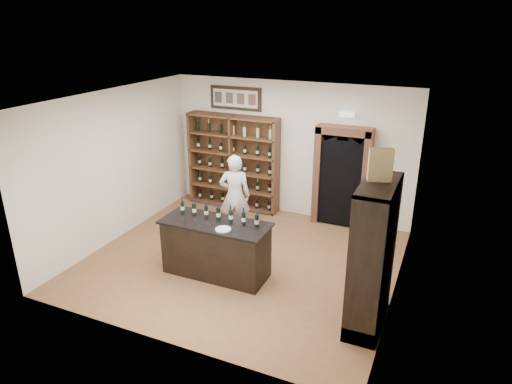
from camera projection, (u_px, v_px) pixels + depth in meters
floor at (242, 260)px, 8.53m from camera, size 5.50×5.50×0.00m
ceiling at (240, 99)px, 7.45m from camera, size 5.50×5.50×0.00m
wall_back at (289, 150)px, 10.12m from camera, size 5.50×0.04×3.00m
wall_left at (116, 166)px, 9.02m from camera, size 0.04×5.00×3.00m
wall_right at (403, 210)px, 6.95m from camera, size 0.04×5.00×3.00m
wine_shelf at (234, 162)px, 10.61m from camera, size 2.20×0.38×2.20m
framed_picture at (236, 98)px, 10.21m from camera, size 1.25×0.04×0.52m
arched_doorway at (342, 175)px, 9.63m from camera, size 1.17×0.35×2.17m
emergency_light at (347, 115)px, 9.25m from camera, size 0.30×0.10×0.10m
tasting_counter at (216, 249)px, 7.91m from camera, size 1.88×0.78×1.00m
counter_bottle_0 at (182, 207)px, 8.07m from camera, size 0.07×0.07×0.30m
counter_bottle_1 at (194, 209)px, 7.98m from camera, size 0.07×0.07×0.30m
counter_bottle_2 at (206, 211)px, 7.89m from camera, size 0.07×0.07×0.30m
counter_bottle_3 at (218, 214)px, 7.80m from camera, size 0.07×0.07×0.30m
counter_bottle_4 at (231, 216)px, 7.71m from camera, size 0.07×0.07×0.30m
counter_bottle_5 at (244, 218)px, 7.62m from camera, size 0.07×0.07×0.30m
counter_bottle_6 at (257, 221)px, 7.52m from camera, size 0.07×0.07×0.30m
side_cabinet at (373, 278)px, 6.53m from camera, size 0.48×1.20×2.20m
shopkeeper at (235, 196)px, 9.25m from camera, size 0.73×0.60×1.73m
plate at (223, 229)px, 7.45m from camera, size 0.26×0.26×0.02m
wine_crate at (380, 165)px, 6.04m from camera, size 0.34×0.22×0.45m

